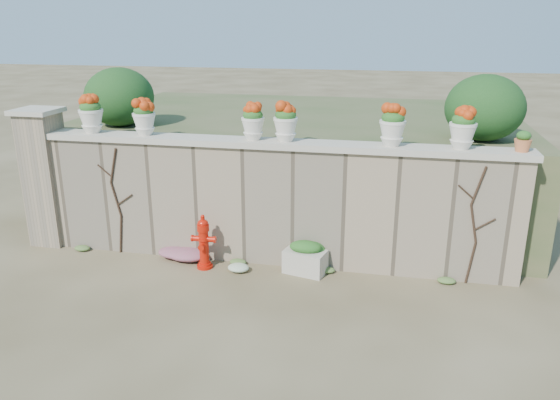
% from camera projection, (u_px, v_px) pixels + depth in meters
% --- Properties ---
extents(ground, '(80.00, 80.00, 0.00)m').
position_uv_depth(ground, '(243.00, 312.00, 7.74)').
color(ground, brown).
rests_on(ground, ground).
extents(stone_wall, '(8.00, 0.40, 2.00)m').
position_uv_depth(stone_wall, '(270.00, 205.00, 9.10)').
color(stone_wall, gray).
rests_on(stone_wall, ground).
extents(wall_cap, '(8.10, 0.52, 0.10)m').
position_uv_depth(wall_cap, '(270.00, 144.00, 8.77)').
color(wall_cap, '#BFB7A1').
rests_on(wall_cap, stone_wall).
extents(gate_pillar, '(0.72, 0.72, 2.48)m').
position_uv_depth(gate_pillar, '(46.00, 177.00, 9.82)').
color(gate_pillar, gray).
rests_on(gate_pillar, ground).
extents(raised_fill, '(9.00, 6.00, 2.00)m').
position_uv_depth(raised_fill, '(302.00, 160.00, 12.07)').
color(raised_fill, '#384C23').
rests_on(raised_fill, ground).
extents(back_shrub_left, '(1.30, 1.30, 1.10)m').
position_uv_depth(back_shrub_left, '(119.00, 97.00, 10.35)').
color(back_shrub_left, '#143814').
rests_on(back_shrub_left, raised_fill).
extents(back_shrub_right, '(1.30, 1.30, 1.10)m').
position_uv_depth(back_shrub_right, '(485.00, 108.00, 9.07)').
color(back_shrub_right, '#143814').
rests_on(back_shrub_right, raised_fill).
extents(vine_left, '(0.60, 0.04, 1.91)m').
position_uv_depth(vine_left, '(117.00, 200.00, 9.41)').
color(vine_left, black).
rests_on(vine_left, ground).
extents(vine_right, '(0.60, 0.04, 1.91)m').
position_uv_depth(vine_right, '(474.00, 224.00, 8.28)').
color(vine_right, black).
rests_on(vine_right, ground).
extents(fire_hydrant, '(0.40, 0.28, 0.93)m').
position_uv_depth(fire_hydrant, '(204.00, 242.00, 8.98)').
color(fire_hydrant, '#BC1507').
rests_on(fire_hydrant, ground).
extents(planter_box, '(0.74, 0.54, 0.55)m').
position_uv_depth(planter_box, '(305.00, 258.00, 8.87)').
color(planter_box, '#BFB7A1').
rests_on(planter_box, ground).
extents(green_shrub, '(0.65, 0.58, 0.62)m').
position_uv_depth(green_shrub, '(310.00, 253.00, 8.93)').
color(green_shrub, '#1E5119').
rests_on(green_shrub, ground).
extents(magenta_clump, '(0.96, 0.64, 0.26)m').
position_uv_depth(magenta_clump, '(187.00, 252.00, 9.42)').
color(magenta_clump, '#C42784').
rests_on(magenta_clump, ground).
extents(white_flowers, '(0.45, 0.36, 0.16)m').
position_uv_depth(white_flowers, '(235.00, 268.00, 8.91)').
color(white_flowers, white).
rests_on(white_flowers, ground).
extents(urn_pot_0, '(0.41, 0.41, 0.64)m').
position_uv_depth(urn_pot_0, '(91.00, 114.00, 9.26)').
color(urn_pot_0, silver).
rests_on(urn_pot_0, wall_cap).
extents(urn_pot_1, '(0.38, 0.38, 0.60)m').
position_uv_depth(urn_pot_1, '(144.00, 118.00, 9.08)').
color(urn_pot_1, silver).
rests_on(urn_pot_1, wall_cap).
extents(urn_pot_2, '(0.37, 0.37, 0.58)m').
position_uv_depth(urn_pot_2, '(253.00, 122.00, 8.72)').
color(urn_pot_2, silver).
rests_on(urn_pot_2, wall_cap).
extents(urn_pot_3, '(0.39, 0.39, 0.61)m').
position_uv_depth(urn_pot_3, '(286.00, 122.00, 8.61)').
color(urn_pot_3, silver).
rests_on(urn_pot_3, wall_cap).
extents(urn_pot_4, '(0.40, 0.40, 0.63)m').
position_uv_depth(urn_pot_4, '(393.00, 126.00, 8.29)').
color(urn_pot_4, silver).
rests_on(urn_pot_4, wall_cap).
extents(urn_pot_5, '(0.40, 0.40, 0.63)m').
position_uv_depth(urn_pot_5, '(463.00, 128.00, 8.09)').
color(urn_pot_5, silver).
rests_on(urn_pot_5, wall_cap).
extents(terracotta_pot, '(0.25, 0.25, 0.30)m').
position_uv_depth(terracotta_pot, '(523.00, 142.00, 7.98)').
color(terracotta_pot, '#C76B3D').
rests_on(terracotta_pot, wall_cap).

